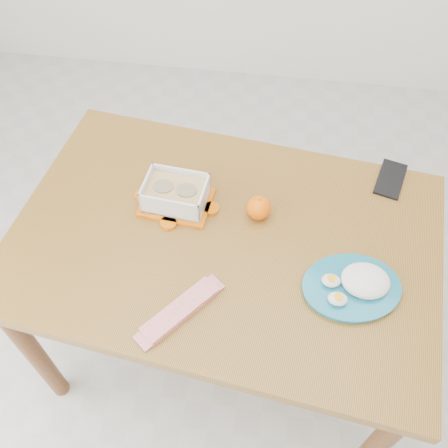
# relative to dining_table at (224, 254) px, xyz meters

# --- Properties ---
(ground) EXTENTS (3.50, 3.50, 0.00)m
(ground) POSITION_rel_dining_table_xyz_m (-0.01, 0.04, -0.65)
(ground) COLOR #B7B7B2
(ground) RESTS_ON ground
(dining_table) EXTENTS (1.33, 0.97, 0.75)m
(dining_table) POSITION_rel_dining_table_xyz_m (0.00, 0.00, 0.00)
(dining_table) COLOR olive
(dining_table) RESTS_ON ground
(food_container) EXTENTS (0.22, 0.18, 0.09)m
(food_container) POSITION_rel_dining_table_xyz_m (-0.16, 0.10, 0.14)
(food_container) COLOR #E16206
(food_container) RESTS_ON dining_table
(orange_fruit) EXTENTS (0.07, 0.07, 0.07)m
(orange_fruit) POSITION_rel_dining_table_xyz_m (0.09, 0.09, 0.13)
(orange_fruit) COLOR #F84B04
(orange_fruit) RESTS_ON dining_table
(rice_plate) EXTENTS (0.31, 0.31, 0.07)m
(rice_plate) POSITION_rel_dining_table_xyz_m (0.37, -0.12, 0.12)
(rice_plate) COLOR #196E8A
(rice_plate) RESTS_ON dining_table
(candy_bar) EXTENTS (0.18, 0.21, 0.02)m
(candy_bar) POSITION_rel_dining_table_xyz_m (-0.08, -0.26, 0.11)
(candy_bar) COLOR red
(candy_bar) RESTS_ON dining_table
(smartphone) EXTENTS (0.12, 0.17, 0.01)m
(smartphone) POSITION_rel_dining_table_xyz_m (0.49, 0.29, 0.10)
(smartphone) COLOR black
(smartphone) RESTS_ON dining_table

